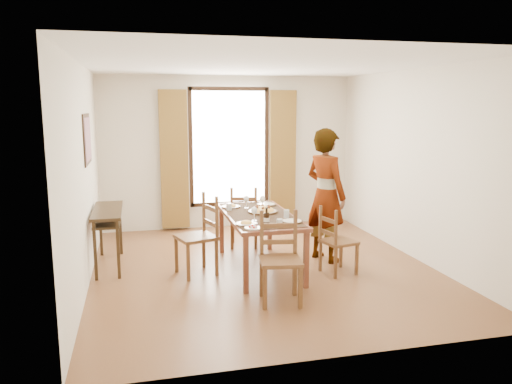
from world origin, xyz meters
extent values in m
plane|color=#4B2417|center=(0.00, 0.00, 0.00)|extent=(5.00, 5.00, 0.00)
cube|color=beige|center=(0.00, 2.50, 1.35)|extent=(4.50, 0.10, 2.70)
cube|color=beige|center=(0.00, -2.50, 1.35)|extent=(4.50, 0.10, 2.70)
cube|color=beige|center=(-2.25, 0.00, 1.35)|extent=(0.10, 5.00, 2.70)
cube|color=beige|center=(2.25, 0.00, 1.35)|extent=(0.10, 5.00, 2.70)
cube|color=white|center=(0.00, 0.00, 2.72)|extent=(4.50, 5.00, 0.04)
cube|color=white|center=(0.00, 2.47, 1.45)|extent=(1.30, 0.04, 2.00)
cube|color=brown|center=(-0.98, 2.41, 1.25)|extent=(0.48, 0.10, 2.40)
cube|color=brown|center=(0.98, 2.41, 1.25)|extent=(0.48, 0.10, 2.40)
cube|color=black|center=(-2.24, 0.60, 1.75)|extent=(0.02, 0.86, 0.66)
cube|color=#DA5128|center=(-2.23, 0.60, 1.75)|extent=(0.01, 0.76, 0.56)
cube|color=#312010|center=(-2.03, 0.60, 0.78)|extent=(0.38, 1.20, 0.04)
cube|color=#312010|center=(-2.03, 0.60, 0.66)|extent=(0.34, 1.10, 0.03)
cube|color=#312010|center=(-2.17, 0.05, 0.38)|extent=(0.04, 0.04, 0.76)
cube|color=#312010|center=(-2.17, 1.15, 0.38)|extent=(0.04, 0.04, 0.76)
cube|color=#312010|center=(-1.89, 0.05, 0.38)|extent=(0.04, 0.04, 0.76)
cube|color=#312010|center=(-1.89, 1.15, 0.38)|extent=(0.04, 0.04, 0.76)
cube|color=brown|center=(-0.05, 0.01, 0.72)|extent=(0.86, 1.80, 0.05)
cube|color=black|center=(-0.05, 0.01, 0.75)|extent=(0.80, 1.66, 0.01)
cube|color=brown|center=(-0.42, -0.83, 0.35)|extent=(0.06, 0.06, 0.70)
cube|color=brown|center=(-0.42, 0.86, 0.35)|extent=(0.06, 0.06, 0.70)
cube|color=brown|center=(0.32, -0.83, 0.35)|extent=(0.06, 0.06, 0.70)
cube|color=brown|center=(0.32, 0.86, 0.35)|extent=(0.06, 0.06, 0.70)
cube|color=brown|center=(-0.91, -0.01, 0.50)|extent=(0.58, 0.58, 0.04)
cube|color=brown|center=(-1.16, 0.12, 0.25)|extent=(0.04, 0.04, 0.50)
cube|color=brown|center=(-0.78, 0.24, 0.25)|extent=(0.04, 0.04, 0.50)
cube|color=brown|center=(-1.04, -0.26, 0.25)|extent=(0.04, 0.04, 0.50)
cube|color=brown|center=(-0.66, -0.14, 0.25)|extent=(0.04, 0.04, 0.50)
cube|color=brown|center=(-0.77, 0.24, 0.77)|extent=(0.04, 0.04, 0.55)
cube|color=brown|center=(-0.65, -0.14, 0.77)|extent=(0.04, 0.04, 0.55)
cube|color=brown|center=(-0.71, 0.05, 0.66)|extent=(0.14, 0.39, 0.06)
cube|color=brown|center=(-0.71, 0.05, 0.86)|extent=(0.14, 0.39, 0.06)
cube|color=brown|center=(-0.02, 1.14, 0.46)|extent=(0.51, 0.51, 0.04)
cube|color=brown|center=(0.20, 1.27, 0.23)|extent=(0.04, 0.04, 0.46)
cube|color=brown|center=(0.11, 0.92, 0.23)|extent=(0.04, 0.04, 0.46)
cube|color=brown|center=(-0.16, 1.35, 0.23)|extent=(0.04, 0.04, 0.46)
cube|color=brown|center=(-0.24, 1.00, 0.23)|extent=(0.04, 0.04, 0.46)
cube|color=brown|center=(0.11, 0.91, 0.71)|extent=(0.04, 0.04, 0.51)
cube|color=brown|center=(-0.24, 0.99, 0.71)|extent=(0.04, 0.04, 0.51)
cube|color=brown|center=(-0.06, 0.95, 0.61)|extent=(0.36, 0.11, 0.05)
cube|color=brown|center=(-0.06, 0.95, 0.79)|extent=(0.36, 0.11, 0.05)
cube|color=brown|center=(-0.11, -1.18, 0.48)|extent=(0.52, 0.52, 0.04)
cube|color=brown|center=(-0.33, -1.35, 0.24)|extent=(0.04, 0.04, 0.48)
cube|color=brown|center=(-0.27, -0.96, 0.24)|extent=(0.04, 0.04, 0.48)
cube|color=brown|center=(0.05, -1.41, 0.24)|extent=(0.04, 0.04, 0.48)
cube|color=brown|center=(0.11, -1.02, 0.24)|extent=(0.04, 0.04, 0.48)
cube|color=brown|center=(-0.27, -0.95, 0.75)|extent=(0.04, 0.04, 0.54)
cube|color=brown|center=(0.12, -1.01, 0.75)|extent=(0.04, 0.04, 0.54)
cube|color=brown|center=(-0.07, -0.98, 0.64)|extent=(0.39, 0.09, 0.05)
cube|color=brown|center=(-0.07, -0.98, 0.84)|extent=(0.39, 0.09, 0.05)
cube|color=brown|center=(0.92, -0.41, 0.42)|extent=(0.48, 0.48, 0.04)
cube|color=brown|center=(1.12, -0.53, 0.21)|extent=(0.04, 0.04, 0.42)
cube|color=brown|center=(0.79, -0.61, 0.21)|extent=(0.04, 0.04, 0.42)
cube|color=brown|center=(1.04, -0.20, 0.21)|extent=(0.04, 0.04, 0.42)
cube|color=brown|center=(0.71, -0.28, 0.21)|extent=(0.04, 0.04, 0.42)
cube|color=brown|center=(0.78, -0.61, 0.66)|extent=(0.03, 0.03, 0.47)
cube|color=brown|center=(0.70, -0.28, 0.66)|extent=(0.03, 0.03, 0.47)
cube|color=brown|center=(0.74, -0.45, 0.57)|extent=(0.10, 0.34, 0.05)
cube|color=brown|center=(0.74, -0.45, 0.73)|extent=(0.10, 0.34, 0.05)
imported|color=gray|center=(0.95, 0.18, 0.94)|extent=(1.03, 0.97, 1.88)
cylinder|color=silver|center=(0.24, -0.27, 0.81)|extent=(0.07, 0.07, 0.10)
cylinder|color=silver|center=(-0.40, 0.35, 0.81)|extent=(0.07, 0.07, 0.10)
cylinder|color=silver|center=(0.01, -0.75, 0.81)|extent=(0.07, 0.07, 0.10)
camera|label=1|loc=(-1.62, -6.29, 2.19)|focal=35.00mm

